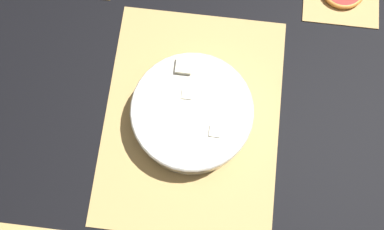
# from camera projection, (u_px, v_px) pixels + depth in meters

# --- Properties ---
(ground_plane) EXTENTS (6.00, 6.00, 0.00)m
(ground_plane) POSITION_uv_depth(u_px,v_px,m) (192.00, 119.00, 0.93)
(ground_plane) COLOR black
(bamboo_mat_center) EXTENTS (0.48, 0.36, 0.01)m
(bamboo_mat_center) POSITION_uv_depth(u_px,v_px,m) (192.00, 119.00, 0.93)
(bamboo_mat_center) COLOR tan
(bamboo_mat_center) RESTS_ON ground_plane
(fruit_salad_bowl) EXTENTS (0.24, 0.24, 0.08)m
(fruit_salad_bowl) POSITION_uv_depth(u_px,v_px,m) (192.00, 113.00, 0.89)
(fruit_salad_bowl) COLOR silver
(fruit_salad_bowl) RESTS_ON bamboo_mat_center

